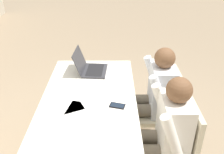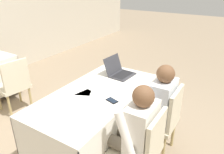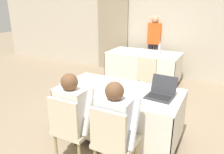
{
  "view_description": "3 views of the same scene",
  "coord_description": "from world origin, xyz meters",
  "px_view_note": "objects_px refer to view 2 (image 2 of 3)",
  "views": [
    {
      "loc": [
        -1.86,
        -0.21,
        2.03
      ],
      "look_at": [
        0.0,
        -0.21,
        1.01
      ],
      "focal_mm": 40.0,
      "sensor_mm": 36.0,
      "label": 1
    },
    {
      "loc": [
        -1.83,
        -1.36,
        1.99
      ],
      "look_at": [
        0.0,
        -0.21,
        1.01
      ],
      "focal_mm": 35.0,
      "sensor_mm": 36.0,
      "label": 2
    },
    {
      "loc": [
        1.2,
        -2.55,
        1.91
      ],
      "look_at": [
        0.0,
        -0.21,
        1.01
      ],
      "focal_mm": 35.0,
      "sensor_mm": 36.0,
      "label": 3
    }
  ],
  "objects_px": {
    "chair_far_spare": "(14,84)",
    "person_white_shirt": "(156,104)",
    "cell_phone": "(112,101)",
    "chair_near_right": "(163,118)",
    "chair_near_left": "(142,148)",
    "laptop": "(120,72)",
    "person_checkered_shirt": "(134,131)"
  },
  "relations": [
    {
      "from": "chair_far_spare",
      "to": "person_white_shirt",
      "type": "height_order",
      "value": "person_white_shirt"
    },
    {
      "from": "cell_phone",
      "to": "chair_near_right",
      "type": "distance_m",
      "value": 0.66
    },
    {
      "from": "chair_far_spare",
      "to": "chair_near_right",
      "type": "bearing_deg",
      "value": 106.44
    },
    {
      "from": "chair_near_left",
      "to": "person_white_shirt",
      "type": "height_order",
      "value": "person_white_shirt"
    },
    {
      "from": "cell_phone",
      "to": "chair_near_left",
      "type": "distance_m",
      "value": 0.59
    },
    {
      "from": "chair_near_right",
      "to": "laptop",
      "type": "bearing_deg",
      "value": -111.03
    },
    {
      "from": "cell_phone",
      "to": "chair_near_left",
      "type": "relative_size",
      "value": 0.17
    },
    {
      "from": "chair_far_spare",
      "to": "person_white_shirt",
      "type": "relative_size",
      "value": 0.77
    },
    {
      "from": "cell_phone",
      "to": "chair_near_right",
      "type": "relative_size",
      "value": 0.17
    },
    {
      "from": "chair_near_left",
      "to": "chair_far_spare",
      "type": "height_order",
      "value": "same"
    },
    {
      "from": "person_checkered_shirt",
      "to": "person_white_shirt",
      "type": "bearing_deg",
      "value": -180.0
    },
    {
      "from": "chair_near_right",
      "to": "chair_near_left",
      "type": "bearing_deg",
      "value": 0.0
    },
    {
      "from": "cell_phone",
      "to": "chair_far_spare",
      "type": "bearing_deg",
      "value": 105.04
    },
    {
      "from": "cell_phone",
      "to": "person_checkered_shirt",
      "type": "relative_size",
      "value": 0.13
    },
    {
      "from": "laptop",
      "to": "chair_near_right",
      "type": "distance_m",
      "value": 0.87
    },
    {
      "from": "laptop",
      "to": "person_checkered_shirt",
      "type": "xyz_separation_m",
      "value": [
        -0.86,
        -0.66,
        -0.15
      ]
    },
    {
      "from": "laptop",
      "to": "person_checkered_shirt",
      "type": "bearing_deg",
      "value": -138.38
    },
    {
      "from": "chair_far_spare",
      "to": "person_checkered_shirt",
      "type": "relative_size",
      "value": 0.77
    },
    {
      "from": "chair_near_left",
      "to": "person_white_shirt",
      "type": "relative_size",
      "value": 0.77
    },
    {
      "from": "chair_near_left",
      "to": "person_checkered_shirt",
      "type": "relative_size",
      "value": 0.77
    },
    {
      "from": "cell_phone",
      "to": "chair_far_spare",
      "type": "height_order",
      "value": "chair_far_spare"
    },
    {
      "from": "laptop",
      "to": "person_checkered_shirt",
      "type": "relative_size",
      "value": 0.31
    },
    {
      "from": "laptop",
      "to": "person_white_shirt",
      "type": "distance_m",
      "value": 0.74
    },
    {
      "from": "chair_near_right",
      "to": "chair_far_spare",
      "type": "distance_m",
      "value": 2.32
    },
    {
      "from": "laptop",
      "to": "cell_phone",
      "type": "relative_size",
      "value": 2.43
    },
    {
      "from": "laptop",
      "to": "cell_phone",
      "type": "height_order",
      "value": "laptop"
    },
    {
      "from": "chair_near_right",
      "to": "person_checkered_shirt",
      "type": "distance_m",
      "value": 0.6
    },
    {
      "from": "person_white_shirt",
      "to": "chair_near_left",
      "type": "bearing_deg",
      "value": 10.2
    },
    {
      "from": "chair_near_left",
      "to": "chair_far_spare",
      "type": "bearing_deg",
      "value": -95.64
    },
    {
      "from": "cell_phone",
      "to": "person_white_shirt",
      "type": "distance_m",
      "value": 0.53
    },
    {
      "from": "cell_phone",
      "to": "laptop",
      "type": "bearing_deg",
      "value": 38.9
    },
    {
      "from": "chair_near_left",
      "to": "person_checkered_shirt",
      "type": "xyz_separation_m",
      "value": [
        -0.0,
        0.1,
        0.16
      ]
    }
  ]
}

